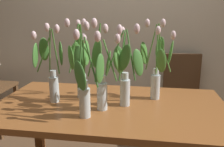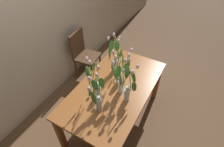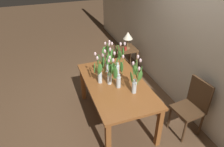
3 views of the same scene
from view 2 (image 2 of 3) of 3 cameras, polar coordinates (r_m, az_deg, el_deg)
ground_plane at (r=2.99m, az=0.71°, el=-13.93°), size 18.00×18.00×0.00m
room_wall_rear at (r=2.76m, az=-23.97°, el=14.65°), size 9.00×0.10×2.70m
dining_table at (r=2.47m, az=0.83°, el=-5.73°), size 1.60×0.90×0.74m
tulip_vase_0 at (r=2.51m, az=0.97°, el=5.51°), size 0.26×0.20×0.58m
tulip_vase_1 at (r=2.01m, az=-4.96°, el=-7.65°), size 0.22×0.18×0.55m
tulip_vase_2 at (r=2.14m, az=-5.07°, el=-3.30°), size 0.14×0.26×0.58m
tulip_vase_3 at (r=2.19m, az=2.96°, el=-1.93°), size 0.28×0.19×0.59m
tulip_vase_4 at (r=2.12m, az=5.09°, el=-4.64°), size 0.21×0.21×0.53m
tulip_vase_5 at (r=2.29m, az=2.64°, el=0.94°), size 0.28×0.24×0.55m
dining_chair at (r=3.38m, az=-9.05°, el=6.53°), size 0.44×0.44×0.93m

